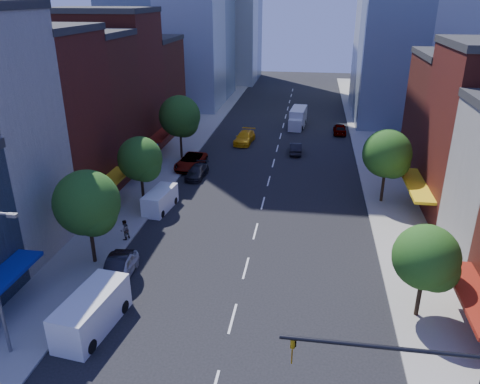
# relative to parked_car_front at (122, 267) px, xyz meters

# --- Properties ---
(sidewalk_left) EXTENTS (5.00, 120.00, 0.15)m
(sidewalk_left) POSITION_rel_parked_car_front_xyz_m (-3.73, 30.33, -0.62)
(sidewalk_left) COLOR gray
(sidewalk_left) RESTS_ON ground
(sidewalk_right) EXTENTS (5.00, 120.00, 0.15)m
(sidewalk_right) POSITION_rel_parked_car_front_xyz_m (21.27, 30.33, -0.62)
(sidewalk_right) COLOR gray
(sidewalk_right) RESTS_ON ground
(bldg_left_2) EXTENTS (12.00, 9.00, 16.00)m
(bldg_left_2) POSITION_rel_parked_car_front_xyz_m (-12.23, 10.83, 7.31)
(bldg_left_2) COLOR #5C1D15
(bldg_left_2) RESTS_ON ground
(bldg_left_3) EXTENTS (12.00, 8.00, 15.00)m
(bldg_left_3) POSITION_rel_parked_car_front_xyz_m (-12.23, 19.33, 6.81)
(bldg_left_3) COLOR #562015
(bldg_left_3) RESTS_ON ground
(bldg_left_4) EXTENTS (12.00, 9.00, 17.00)m
(bldg_left_4) POSITION_rel_parked_car_front_xyz_m (-12.23, 27.83, 7.81)
(bldg_left_4) COLOR #5C1D15
(bldg_left_4) RESTS_ON ground
(bldg_left_5) EXTENTS (12.00, 10.00, 13.00)m
(bldg_left_5) POSITION_rel_parked_car_front_xyz_m (-12.23, 37.33, 5.81)
(bldg_left_5) COLOR #562015
(bldg_left_5) RESTS_ON ground
(bldg_right_3) EXTENTS (12.00, 10.00, 13.00)m
(bldg_right_3) POSITION_rel_parked_car_front_xyz_m (29.77, 24.33, 5.81)
(bldg_right_3) COLOR #562015
(bldg_right_3) RESTS_ON ground
(tree_left_near) EXTENTS (4.80, 4.80, 7.30)m
(tree_left_near) POSITION_rel_parked_car_front_xyz_m (-2.57, 1.26, 4.17)
(tree_left_near) COLOR black
(tree_left_near) RESTS_ON sidewalk_left
(tree_left_mid) EXTENTS (4.20, 4.20, 6.65)m
(tree_left_mid) POSITION_rel_parked_car_front_xyz_m (-2.57, 12.26, 3.84)
(tree_left_mid) COLOR black
(tree_left_mid) RESTS_ON sidewalk_left
(tree_left_far) EXTENTS (5.00, 5.00, 7.75)m
(tree_left_far) POSITION_rel_parked_car_front_xyz_m (-2.57, 26.26, 4.51)
(tree_left_far) COLOR black
(tree_left_far) RESTS_ON sidewalk_left
(tree_right_near) EXTENTS (4.00, 4.00, 6.20)m
(tree_right_near) POSITION_rel_parked_car_front_xyz_m (20.43, -1.74, 3.50)
(tree_right_near) COLOR black
(tree_right_near) RESTS_ON sidewalk_right
(tree_right_far) EXTENTS (4.60, 4.60, 7.20)m
(tree_right_far) POSITION_rel_parked_car_front_xyz_m (20.43, 16.26, 4.17)
(tree_right_far) COLOR black
(tree_right_far) RESTS_ON sidewalk_right
(parked_car_front) EXTENTS (1.81, 4.12, 1.38)m
(parked_car_front) POSITION_rel_parked_car_front_xyz_m (0.00, 0.00, 0.00)
(parked_car_front) COLOR silver
(parked_car_front) RESTS_ON ground
(parked_car_second) EXTENTS (1.90, 4.38, 1.40)m
(parked_car_second) POSITION_rel_parked_car_front_xyz_m (-0.32, -0.06, 0.01)
(parked_car_second) COLOR black
(parked_car_second) RESTS_ON ground
(parked_car_third) EXTENTS (3.15, 6.04, 1.62)m
(parked_car_third) POSITION_rel_parked_car_front_xyz_m (-0.73, 23.16, 0.12)
(parked_car_third) COLOR #999999
(parked_car_third) RESTS_ON ground
(parked_car_rear) EXTENTS (2.12, 4.66, 1.32)m
(parked_car_rear) POSITION_rel_parked_car_front_xyz_m (0.70, 20.30, -0.03)
(parked_car_rear) COLOR black
(parked_car_rear) RESTS_ON ground
(cargo_van_near) EXTENTS (2.92, 5.85, 2.39)m
(cargo_van_near) POSITION_rel_parked_car_front_xyz_m (0.47, -5.98, 0.49)
(cargo_van_near) COLOR silver
(cargo_van_near) RESTS_ON ground
(cargo_van_far) EXTENTS (2.33, 4.76, 1.95)m
(cargo_van_far) POSITION_rel_parked_car_front_xyz_m (-0.74, 11.31, 0.28)
(cargo_van_far) COLOR white
(cargo_van_far) RESTS_ON ground
(taxi) EXTENTS (2.71, 5.63, 1.58)m
(taxi) POSITION_rel_parked_car_front_xyz_m (4.10, 34.10, 0.10)
(taxi) COLOR #FFB60D
(taxi) RESTS_ON ground
(traffic_car_oncoming) EXTENTS (1.61, 4.26, 1.39)m
(traffic_car_oncoming) POSITION_rel_parked_car_front_xyz_m (11.26, 30.60, 0.00)
(traffic_car_oncoming) COLOR black
(traffic_car_oncoming) RESTS_ON ground
(traffic_car_far) EXTENTS (1.85, 4.53, 1.54)m
(traffic_car_far) POSITION_rel_parked_car_front_xyz_m (17.27, 40.78, 0.08)
(traffic_car_far) COLOR #999999
(traffic_car_far) RESTS_ON ground
(box_truck) EXTENTS (2.66, 7.17, 2.82)m
(box_truck) POSITION_rel_parked_car_front_xyz_m (10.98, 43.91, 0.65)
(box_truck) COLOR silver
(box_truck) RESTS_ON ground
(pedestrian_far) EXTENTS (0.95, 1.04, 1.73)m
(pedestrian_far) POSITION_rel_parked_car_front_xyz_m (-1.73, 5.00, 0.32)
(pedestrian_far) COLOR #999999
(pedestrian_far) RESTS_ON sidewalk_left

